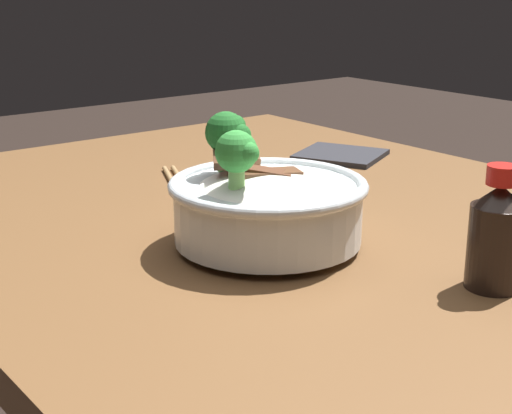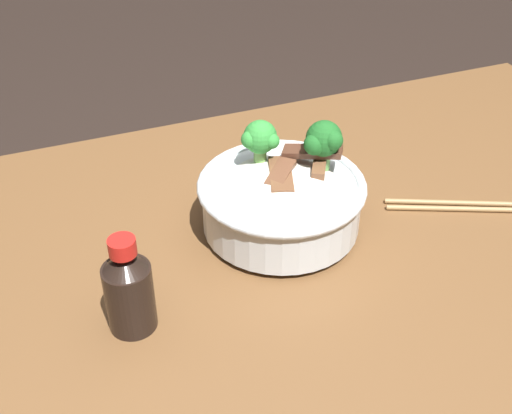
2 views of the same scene
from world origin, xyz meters
name	(u,v)px [view 1 (image 1 of 2)]	position (x,y,z in m)	size (l,w,h in m)	color
dining_table	(325,349)	(0.00, 0.00, 0.60)	(1.24, 0.83, 0.75)	brown
rice_bowl	(266,203)	(0.00, -0.09, 0.80)	(0.21, 0.21, 0.14)	silver
chopsticks_pair	(180,187)	(-0.25, -0.04, 0.75)	(0.21, 0.11, 0.01)	#9E7A4C
soy_sauce_bottle	(497,235)	(0.22, 0.01, 0.80)	(0.05, 0.05, 0.12)	black
folded_napkin	(341,155)	(-0.25, 0.26, 0.75)	(0.13, 0.12, 0.01)	#28282D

